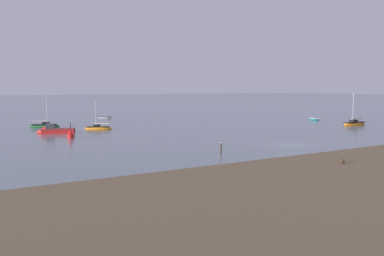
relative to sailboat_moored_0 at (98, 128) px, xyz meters
The scene contains 10 objects.
ground_plane 34.14m from the sailboat_moored_0, 71.04° to the right, with size 800.00×800.00×0.00m, color slate.
tidal_rock_left 45.37m from the sailboat_moored_0, 85.01° to the right, with size 0.39×0.39×0.39m, color #402F1E.
sailboat_moored_0 is the anchor object (origin of this frame).
motorboat_moored_0 8.52m from the sailboat_moored_0, 166.19° to the right, with size 5.96×4.01×2.15m.
sailboat_moored_1 46.02m from the sailboat_moored_0, 23.95° to the right, with size 5.60×1.89×6.22m.
sailboat_moored_2 10.82m from the sailboat_moored_0, 124.72° to the left, with size 5.26×3.53×5.67m.
rowboat_moored_1 46.95m from the sailboat_moored_0, ahead, with size 2.79×3.97×0.60m.
rowboat_moored_2 27.91m from the sailboat_moored_0, 64.61° to the left, with size 3.09×3.79×0.58m.
channel_buoy 13.16m from the sailboat_moored_0, 129.21° to the right, with size 0.90×0.90×2.30m.
mooring_post_near 33.18m from the sailboat_moored_0, 90.49° to the right, with size 0.22×0.22×1.31m.
Camera 1 is at (-40.78, -38.45, 6.86)m, focal length 42.83 mm.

